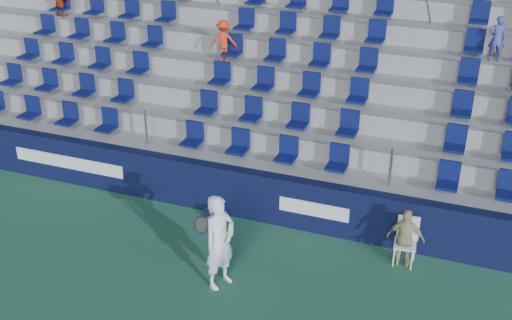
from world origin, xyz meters
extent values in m
plane|color=#296143|center=(0.00, 0.00, 0.00)|extent=(70.00, 70.00, 0.00)
cube|color=black|center=(0.00, 3.15, 0.60)|extent=(24.00, 0.30, 1.20)
cube|color=white|center=(-5.00, 2.99, 0.62)|extent=(3.20, 0.02, 0.34)
cube|color=white|center=(1.50, 2.99, 0.62)|extent=(1.60, 0.02, 0.34)
cube|color=#969692|center=(0.00, 3.72, 0.60)|extent=(24.00, 0.85, 1.20)
cube|color=#969692|center=(0.00, 4.57, 0.85)|extent=(24.00, 0.85, 1.70)
cube|color=#969692|center=(0.00, 5.42, 1.10)|extent=(24.00, 0.85, 2.20)
cube|color=#969692|center=(0.00, 6.28, 1.35)|extent=(24.00, 0.85, 2.70)
cube|color=#969692|center=(0.00, 7.12, 1.60)|extent=(24.00, 0.85, 3.20)
cube|color=#969692|center=(0.00, 7.97, 1.85)|extent=(24.00, 0.85, 3.70)
cube|color=#969692|center=(0.00, 8.82, 2.10)|extent=(24.00, 0.85, 4.20)
cube|color=#969692|center=(0.00, 9.68, 2.35)|extent=(24.00, 0.85, 4.70)
cube|color=#969692|center=(0.00, 10.52, 2.60)|extent=(24.00, 0.85, 5.20)
cube|color=#969692|center=(0.00, 11.20, 3.10)|extent=(24.00, 0.50, 6.20)
cube|color=#0C1348|center=(0.00, 3.72, 1.55)|extent=(16.05, 0.50, 0.70)
cube|color=#0C1348|center=(0.00, 4.57, 2.05)|extent=(16.05, 0.50, 0.70)
cube|color=#0C1348|center=(0.00, 5.42, 2.55)|extent=(16.05, 0.50, 0.70)
cube|color=#0C1348|center=(0.00, 6.28, 3.05)|extent=(16.05, 0.50, 0.70)
cube|color=#0C1348|center=(0.00, 7.12, 3.55)|extent=(16.05, 0.50, 0.70)
cube|color=#0C1348|center=(0.00, 7.97, 4.05)|extent=(16.05, 0.50, 0.70)
cylinder|color=gray|center=(3.00, 7.12, 4.35)|extent=(0.06, 7.68, 4.55)
imported|color=red|center=(-2.03, 6.23, 3.24)|extent=(0.79, 0.59, 1.09)
imported|color=#AC2D17|center=(-7.79, 7.08, 3.69)|extent=(0.93, 0.37, 0.98)
imported|color=#44418F|center=(4.69, 7.08, 3.75)|extent=(0.45, 0.35, 1.09)
imported|color=white|center=(0.32, 0.54, 0.99)|extent=(0.70, 0.84, 1.98)
cylinder|color=navy|center=(0.07, 0.29, 1.17)|extent=(0.03, 0.03, 0.28)
torus|color=black|center=(0.07, 0.29, 1.47)|extent=(0.30, 0.17, 0.28)
plane|color=#262626|center=(0.07, 0.29, 1.47)|extent=(0.30, 0.16, 0.29)
sphere|color=#C9D331|center=(0.57, 0.34, 1.32)|extent=(0.07, 0.07, 0.07)
sphere|color=#C9D331|center=(0.57, 0.40, 1.35)|extent=(0.07, 0.07, 0.07)
cube|color=white|center=(3.60, 2.55, 0.47)|extent=(0.50, 0.50, 0.04)
cube|color=white|center=(3.60, 2.77, 0.75)|extent=(0.45, 0.09, 0.56)
cylinder|color=white|center=(3.42, 2.37, 0.23)|extent=(0.03, 0.03, 0.45)
cylinder|color=white|center=(3.78, 2.37, 0.23)|extent=(0.03, 0.03, 0.45)
cylinder|color=white|center=(3.42, 2.73, 0.23)|extent=(0.03, 0.03, 0.45)
cylinder|color=white|center=(3.78, 2.73, 0.23)|extent=(0.03, 0.03, 0.45)
imported|color=tan|center=(3.60, 2.50, 0.65)|extent=(0.78, 0.34, 1.31)
cube|color=#0F1937|center=(-0.79, 2.75, 0.13)|extent=(0.56, 0.48, 0.26)
cube|color=#1E662D|center=(-0.79, 2.75, 0.19)|extent=(0.44, 0.37, 0.15)
camera|label=1|loc=(4.71, -8.91, 7.89)|focal=45.00mm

